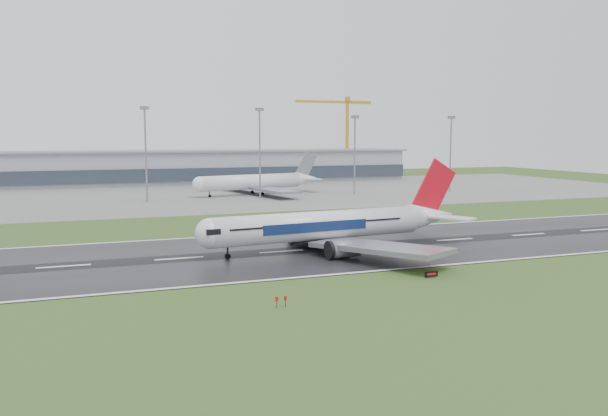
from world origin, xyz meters
name	(u,v)px	position (x,y,z in m)	size (l,w,h in m)	color
ground	(282,252)	(0.00, 0.00, 0.00)	(520.00, 520.00, 0.00)	#2E4B1B
runway	(282,252)	(0.00, 0.00, 0.05)	(400.00, 45.00, 0.10)	black
apron	(185,194)	(0.00, 125.00, 0.04)	(400.00, 130.00, 0.08)	slate
terminal	(165,168)	(0.00, 185.00, 7.50)	(240.00, 36.00, 15.00)	gray
main_airliner	(337,207)	(11.16, -1.47, 8.63)	(57.76, 55.01, 17.05)	white
parked_airliner	(256,174)	(25.97, 113.85, 8.18)	(55.26, 51.44, 16.20)	white
tower_crane	(347,137)	(102.86, 200.00, 22.29)	(45.20, 2.47, 44.59)	#C18D19
runway_sign	(431,274)	(16.16, -28.83, 0.52)	(2.30, 0.26, 1.04)	black
floodmast_2	(146,157)	(-16.59, 100.00, 15.80)	(0.64, 0.64, 31.60)	gray
floodmast_3	(260,155)	(23.72, 100.00, 15.86)	(0.64, 0.64, 31.72)	gray
floodmast_4	(355,157)	(61.65, 100.00, 14.74)	(0.64, 0.64, 29.48)	gray
floodmast_5	(450,155)	(104.75, 100.00, 14.85)	(0.64, 0.64, 29.71)	gray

